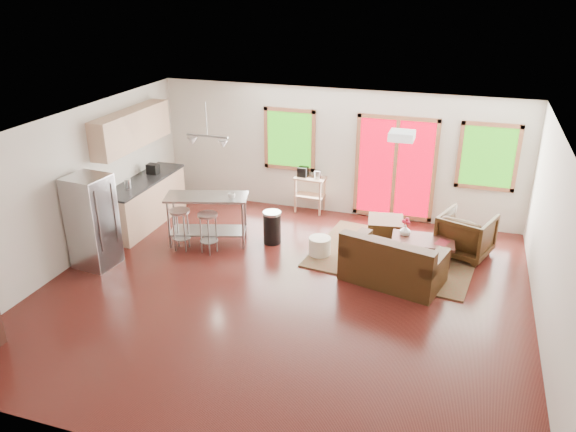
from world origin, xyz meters
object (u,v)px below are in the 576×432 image
(kitchen_cart, at_px, (309,182))
(island, at_px, (207,211))
(ottoman, at_px, (385,230))
(armchair, at_px, (466,233))
(coffee_table, at_px, (423,242))
(refrigerator, at_px, (93,222))
(loveseat, at_px, (392,264))
(rug, at_px, (393,256))

(kitchen_cart, bearing_deg, island, -123.36)
(ottoman, bearing_deg, armchair, -6.91)
(ottoman, bearing_deg, coffee_table, -41.12)
(ottoman, height_order, refrigerator, refrigerator)
(loveseat, distance_m, island, 3.50)
(island, height_order, kitchen_cart, kitchen_cart)
(coffee_table, xyz_separation_m, armchair, (0.70, 0.48, 0.07))
(coffee_table, height_order, refrigerator, refrigerator)
(armchair, xyz_separation_m, ottoman, (-1.44, 0.17, -0.22))
(coffee_table, distance_m, kitchen_cart, 2.98)
(rug, xyz_separation_m, ottoman, (-0.26, 0.63, 0.20))
(rug, relative_size, loveseat, 1.59)
(loveseat, bearing_deg, rug, 110.12)
(refrigerator, bearing_deg, coffee_table, 24.83)
(rug, xyz_separation_m, armchair, (1.19, 0.46, 0.42))
(armchair, height_order, ottoman, armchair)
(coffee_table, distance_m, ottoman, 1.00)
(loveseat, bearing_deg, refrigerator, -154.65)
(rug, bearing_deg, island, -171.53)
(ottoman, relative_size, kitchen_cart, 0.67)
(refrigerator, height_order, island, refrigerator)
(loveseat, bearing_deg, ottoman, 117.13)
(coffee_table, xyz_separation_m, refrigerator, (-5.32, -1.85, 0.44))
(refrigerator, relative_size, kitchen_cart, 1.67)
(loveseat, relative_size, ottoman, 2.69)
(coffee_table, height_order, island, island)
(coffee_table, bearing_deg, ottoman, 138.88)
(ottoman, bearing_deg, loveseat, -77.18)
(armchair, distance_m, refrigerator, 6.46)
(armchair, bearing_deg, coffee_table, 54.20)
(loveseat, xyz_separation_m, armchair, (1.09, 1.37, 0.11))
(loveseat, height_order, ottoman, loveseat)
(coffee_table, relative_size, kitchen_cart, 1.15)
(rug, bearing_deg, armchair, 21.18)
(armchair, bearing_deg, loveseat, 71.13)
(refrigerator, bearing_deg, kitchen_cart, 56.26)
(loveseat, distance_m, refrigerator, 5.04)
(refrigerator, relative_size, island, 1.01)
(coffee_table, xyz_separation_m, ottoman, (-0.75, 0.65, -0.15))
(armchair, xyz_separation_m, kitchen_cart, (-3.20, 1.10, 0.22))
(ottoman, bearing_deg, rug, -67.81)
(rug, xyz_separation_m, coffee_table, (0.49, -0.02, 0.35))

